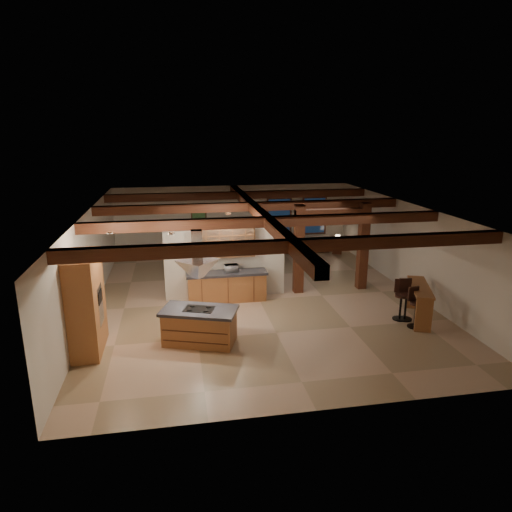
{
  "coord_description": "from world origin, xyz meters",
  "views": [
    {
      "loc": [
        -2.49,
        -13.28,
        5.19
      ],
      "look_at": [
        -0.01,
        0.5,
        1.3
      ],
      "focal_mm": 32.0,
      "sensor_mm": 36.0,
      "label": 1
    }
  ],
  "objects_px": {
    "sofa": "(305,245)",
    "dining_table": "(238,270)",
    "bar_counter": "(419,297)",
    "kitchen_island": "(200,326)"
  },
  "relations": [
    {
      "from": "kitchen_island",
      "to": "bar_counter",
      "type": "height_order",
      "value": "bar_counter"
    },
    {
      "from": "bar_counter",
      "to": "sofa",
      "type": "bearing_deg",
      "value": 97.64
    },
    {
      "from": "dining_table",
      "to": "bar_counter",
      "type": "distance_m",
      "value": 6.39
    },
    {
      "from": "dining_table",
      "to": "bar_counter",
      "type": "bearing_deg",
      "value": -22.88
    },
    {
      "from": "dining_table",
      "to": "sofa",
      "type": "xyz_separation_m",
      "value": [
        3.46,
        3.29,
        -0.04
      ]
    },
    {
      "from": "kitchen_island",
      "to": "bar_counter",
      "type": "bearing_deg",
      "value": 3.56
    },
    {
      "from": "kitchen_island",
      "to": "dining_table",
      "type": "xyz_separation_m",
      "value": [
        1.65,
        4.9,
        -0.12
      ]
    },
    {
      "from": "bar_counter",
      "to": "kitchen_island",
      "type": "bearing_deg",
      "value": -176.44
    },
    {
      "from": "sofa",
      "to": "dining_table",
      "type": "bearing_deg",
      "value": 45.55
    },
    {
      "from": "kitchen_island",
      "to": "bar_counter",
      "type": "relative_size",
      "value": 1.07
    }
  ]
}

